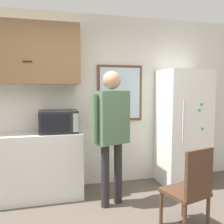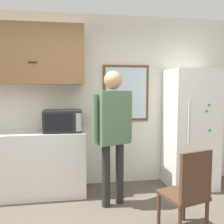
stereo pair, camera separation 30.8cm
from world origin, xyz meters
name	(u,v)px [view 2 (the right image)]	position (x,y,z in m)	size (l,w,h in m)	color
back_wall	(86,101)	(0.00, 2.10, 1.35)	(6.00, 0.06, 2.70)	silver
counter	(9,165)	(-1.12, 1.78, 0.47)	(2.17, 0.57, 0.94)	silver
upper_cabinets	(7,54)	(-1.12, 1.88, 2.04)	(2.17, 0.39, 0.84)	olive
microwave	(63,121)	(-0.35, 1.74, 1.09)	(0.53, 0.41, 0.31)	#232326
person	(113,124)	(0.31, 1.29, 1.10)	(0.55, 0.37, 1.78)	black
refrigerator	(190,129)	(1.62, 1.74, 0.93)	(0.72, 0.67, 1.85)	white
chair	(188,190)	(0.97, 0.46, 0.50)	(0.51, 0.51, 0.94)	#472D1E
window	(126,93)	(0.65, 2.05, 1.48)	(0.75, 0.05, 0.90)	brown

